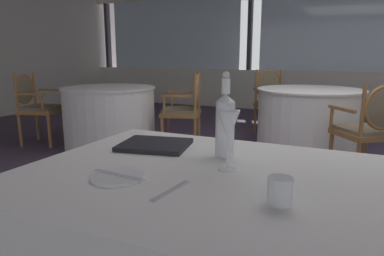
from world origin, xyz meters
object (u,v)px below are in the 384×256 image
Objects in this scene: wine_glass at (228,127)px; water_tumbler at (280,191)px; menu_book at (155,145)px; dining_chair_1_1 at (188,104)px; dining_chair_0_1 at (371,124)px; dining_chair_0_0 at (271,97)px; water_bottle at (225,123)px; dining_chair_1_0 at (35,102)px; side_plate at (119,177)px.

wine_glass reaches higher than water_tumbler.
menu_book is (-0.39, 0.16, -0.14)m from wine_glass.
wine_glass is 3.12m from dining_chair_1_1.
dining_chair_1_1 is at bearing 119.69° from water_tumbler.
menu_book is 2.47m from dining_chair_0_1.
dining_chair_0_0 is 2.11m from dining_chair_0_1.
menu_book is at bearing 119.71° from dining_chair_0_1.
dining_chair_0_1 is at bearing 0.00° from dining_chair_0_0.
wine_glass is at bearing 129.50° from dining_chair_0_1.
wine_glass is 2.52m from dining_chair_0_1.
dining_chair_0_1 is (0.95, 2.27, -0.24)m from menu_book.
dining_chair_0_0 is (-0.94, 4.31, -0.26)m from water_tumbler.
dining_chair_0_1 is (0.63, 2.27, -0.36)m from water_bottle.
dining_chair_1_0 is (-3.62, 2.35, -0.25)m from water_tumbler.
dining_chair_1_0 is 2.03m from dining_chair_1_1.
water_tumbler is 2.67m from dining_chair_0_1.
water_bottle is at bearing 127.86° from water_tumbler.
dining_chair_0_1 reaches higher than water_tumbler.
water_bottle is 0.36× the size of dining_chair_1_0.
side_plate is at bearing -142.24° from wine_glass.
dining_chair_0_0 reaches higher than dining_chair_1_0.
water_tumbler is 4.42m from dining_chair_0_0.
water_bottle is 2.38m from dining_chair_0_1.
water_tumbler is at bearing 2.10° from side_plate.
water_bottle is 0.18m from wine_glass.
dining_chair_0_0 reaches higher than menu_book.
water_tumbler reaches higher than menu_book.
menu_book is 2.80m from dining_chair_1_1.
wine_glass reaches higher than dining_chair_1_0.
dining_chair_1_1 is (-1.16, 2.97, -0.21)m from side_plate.
dining_chair_1_0 reaches higher than dining_chair_0_1.
wine_glass is 0.33m from water_tumbler.
dining_chair_1_0 is (-3.01, 1.97, -0.22)m from menu_book.
dining_chair_1_1 is (-1.46, 2.74, -0.36)m from wine_glass.
side_plate is at bearing -87.48° from menu_book.
dining_chair_0_1 is at bearing 56.07° from menu_book.
wine_glass is 4.18m from dining_chair_0_0.
dining_chair_1_1 is (-2.02, 0.31, 0.02)m from dining_chair_0_1.
water_bottle reaches higher than wine_glass.
water_bottle is at bearing 59.84° from side_plate.
dining_chair_0_0 is 1.00× the size of dining_chair_1_1.
dining_chair_0_0 reaches higher than dining_chair_0_1.
dining_chair_0_0 is at bearing 19.01° from dining_chair_1_0.
water_tumbler is at bearing 135.18° from dining_chair_0_1.
dining_chair_1_0 is (-3.33, 1.97, -0.35)m from water_bottle.
water_bottle reaches higher than dining_chair_1_0.
dining_chair_0_0 is at bearing 95.58° from side_plate.
menu_book is at bearing 95.20° from dining_chair_1_1.
water_bottle is 4.46× the size of water_tumbler.
dining_chair_0_0 is 3.32m from dining_chair_1_0.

